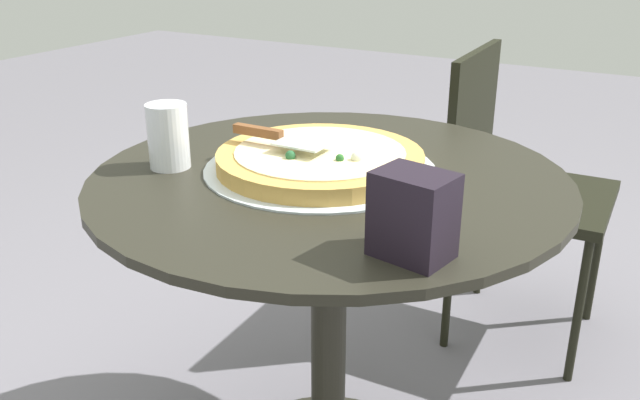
# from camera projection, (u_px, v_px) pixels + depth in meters

# --- Properties ---
(patio_table) EXTENTS (0.92, 0.92, 0.73)m
(patio_table) POSITION_uv_depth(u_px,v_px,m) (329.00, 264.00, 1.39)
(patio_table) COLOR #27261D
(patio_table) RESTS_ON ground
(pizza_on_tray) EXTENTS (0.45, 0.45, 0.05)m
(pizza_on_tray) POSITION_uv_depth(u_px,v_px,m) (320.00, 160.00, 1.34)
(pizza_on_tray) COLOR silver
(pizza_on_tray) RESTS_ON patio_table
(pizza_server) EXTENTS (0.08, 0.21, 0.02)m
(pizza_server) POSITION_uv_depth(u_px,v_px,m) (279.00, 137.00, 1.34)
(pizza_server) COLOR silver
(pizza_server) RESTS_ON pizza_on_tray
(drinking_cup) EXTENTS (0.08, 0.08, 0.13)m
(drinking_cup) POSITION_uv_depth(u_px,v_px,m) (168.00, 136.00, 1.33)
(drinking_cup) COLOR white
(drinking_cup) RESTS_ON patio_table
(napkin_dispenser) EXTENTS (0.10, 0.12, 0.13)m
(napkin_dispenser) POSITION_uv_depth(u_px,v_px,m) (413.00, 215.00, 0.98)
(napkin_dispenser) COLOR black
(napkin_dispenser) RESTS_ON patio_table
(patio_chair_near) EXTENTS (0.43, 0.43, 0.85)m
(patio_chair_near) POSITION_uv_depth(u_px,v_px,m) (510.00, 174.00, 1.97)
(patio_chair_near) COLOR black
(patio_chair_near) RESTS_ON ground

